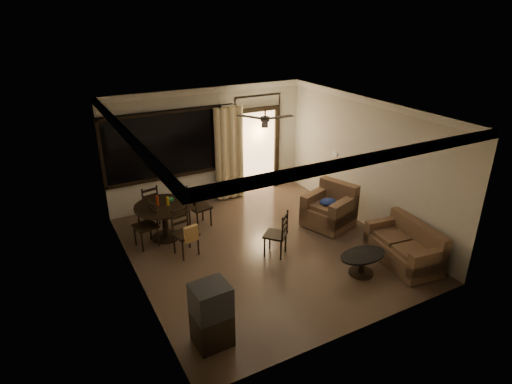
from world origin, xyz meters
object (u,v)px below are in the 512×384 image
armchair (330,209)px  coffee_table (362,261)px  dining_chair_west (147,233)px  dining_chair_east (200,214)px  dining_table (164,212)px  side_chair (276,242)px  sofa (406,248)px  dining_chair_south (186,240)px  tv_cabinet (212,315)px  dining_chair_north (149,212)px

armchair → coffee_table: 1.93m
dining_chair_west → dining_chair_east: same height
dining_table → side_chair: bearing=-44.8°
dining_chair_west → sofa: dining_chair_west is taller
dining_chair_south → tv_cabinet: size_ratio=0.96×
tv_cabinet → sofa: 4.07m
dining_chair_east → dining_chair_north: bearing=46.8°
dining_chair_east → dining_chair_north: same height
coffee_table → side_chair: 1.67m
sofa → armchair: 1.93m
dining_table → sofa: dining_table is taller
dining_chair_west → armchair: (3.82, -1.02, 0.10)m
dining_chair_west → tv_cabinet: bearing=-8.8°
dining_chair_south → side_chair: size_ratio=1.03×
dining_chair_north → armchair: (3.53, -1.95, 0.10)m
tv_cabinet → armchair: tv_cabinet is taller
dining_chair_south → dining_chair_west: bearing=119.9°
coffee_table → dining_chair_north: bearing=127.4°
coffee_table → dining_chair_west: bearing=138.2°
tv_cabinet → side_chair: (2.04, 1.64, -0.22)m
dining_chair_south → tv_cabinet: tv_cabinet is taller
tv_cabinet → dining_chair_east: bearing=69.3°
dining_chair_west → side_chair: (2.12, -1.53, -0.01)m
sofa → dining_chair_east: bearing=139.0°
dining_chair_south → sofa: size_ratio=0.62×
tv_cabinet → coffee_table: bearing=4.1°
armchair → coffee_table: size_ratio=1.27×
tv_cabinet → sofa: (4.05, 0.24, -0.18)m
dining_chair_south → dining_chair_east: bearing=45.7°
dining_chair_north → sofa: size_ratio=0.62×
dining_chair_west → coffee_table: bearing=37.7°
dining_chair_east → coffee_table: bearing=-159.1°
dining_chair_north → sofa: dining_chair_north is taller
dining_chair_west → tv_cabinet: tv_cabinet is taller
dining_chair_south → side_chair: (1.54, -0.84, -0.03)m
dining_chair_south → armchair: dining_chair_south is taller
dining_chair_north → armchair: size_ratio=0.81×
dining_chair_west → dining_chair_south: same height
dining_table → armchair: bearing=-19.2°
dining_table → armchair: (3.39, -1.18, -0.21)m
sofa → side_chair: 2.45m
tv_cabinet → coffee_table: (3.07, 0.33, -0.23)m
dining_chair_west → dining_chair_east: 1.29m
dining_table → dining_chair_east: 0.89m
tv_cabinet → dining_table: bearing=82.0°
dining_chair_south → dining_table: bearing=89.9°
sofa → armchair: bearing=106.9°
coffee_table → side_chair: size_ratio=1.00×
dining_chair_west → coffee_table: (3.16, -2.83, -0.01)m
dining_chair_west → dining_chair_north: 0.97m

